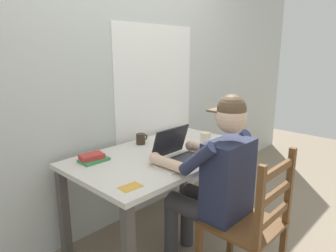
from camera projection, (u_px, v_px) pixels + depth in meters
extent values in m
plane|color=gray|center=(165.00, 236.00, 2.50)|extent=(8.00, 8.00, 0.00)
cube|color=beige|center=(121.00, 73.00, 2.51)|extent=(6.00, 0.04, 2.60)
cube|color=white|center=(156.00, 87.00, 2.80)|extent=(0.95, 0.01, 1.10)
cube|color=beige|center=(157.00, 146.00, 2.93)|extent=(1.01, 0.06, 0.04)
cube|color=beige|center=(164.00, 155.00, 2.33)|extent=(1.42, 0.82, 0.03)
cube|color=#4C4742|center=(248.00, 185.00, 2.64)|extent=(0.06, 0.06, 0.69)
cube|color=#4C4742|center=(64.00, 213.00, 2.19)|extent=(0.06, 0.06, 0.69)
cube|color=#4C4742|center=(184.00, 164.00, 3.13)|extent=(0.06, 0.06, 0.69)
cube|color=#232842|center=(228.00, 179.00, 1.91)|extent=(0.34, 0.20, 0.50)
sphere|color=#DBB293|center=(231.00, 118.00, 1.81)|extent=(0.19, 0.19, 0.19)
sphere|color=brown|center=(232.00, 109.00, 1.80)|extent=(0.17, 0.17, 0.17)
cube|color=brown|center=(219.00, 110.00, 1.86)|extent=(0.13, 0.10, 0.01)
cylinder|color=#38383D|center=(193.00, 209.00, 2.04)|extent=(0.13, 0.40, 0.13)
cylinder|color=#38383D|center=(209.00, 200.00, 2.17)|extent=(0.13, 0.40, 0.13)
cylinder|color=#38383D|center=(171.00, 228.00, 2.23)|extent=(0.10, 0.10, 0.45)
cylinder|color=#38383D|center=(187.00, 218.00, 2.35)|extent=(0.10, 0.10, 0.45)
cylinder|color=#232842|center=(198.00, 159.00, 1.79)|extent=(0.10, 0.25, 0.24)
cylinder|color=#DBB293|center=(169.00, 164.00, 1.96)|extent=(0.07, 0.28, 0.07)
sphere|color=#DBB293|center=(155.00, 158.00, 2.06)|extent=(0.08, 0.08, 0.08)
cylinder|color=#232842|center=(234.00, 144.00, 2.07)|extent=(0.10, 0.25, 0.24)
cylinder|color=#DBB293|center=(206.00, 149.00, 2.25)|extent=(0.07, 0.28, 0.07)
sphere|color=#DBB293|center=(190.00, 146.00, 2.33)|extent=(0.08, 0.08, 0.08)
cube|color=brown|center=(243.00, 223.00, 1.89)|extent=(0.42, 0.42, 0.02)
cube|color=brown|center=(231.00, 231.00, 2.21)|extent=(0.04, 0.04, 0.43)
cube|color=brown|center=(289.00, 186.00, 1.84)|extent=(0.04, 0.04, 0.48)
cube|color=brown|center=(259.00, 209.00, 1.57)|extent=(0.04, 0.04, 0.48)
cube|color=brown|center=(274.00, 216.00, 1.74)|extent=(0.36, 0.02, 0.04)
cube|color=brown|center=(276.00, 193.00, 1.70)|extent=(0.36, 0.02, 0.04)
cube|color=brown|center=(278.00, 170.00, 1.67)|extent=(0.36, 0.02, 0.04)
cube|color=#232328|center=(186.00, 161.00, 2.12)|extent=(0.33, 0.23, 0.02)
cube|color=#38383D|center=(186.00, 160.00, 2.12)|extent=(0.29, 0.17, 0.00)
cube|color=#232328|center=(170.00, 142.00, 2.19)|extent=(0.33, 0.08, 0.21)
cube|color=#99A8B2|center=(170.00, 142.00, 2.19)|extent=(0.29, 0.06, 0.18)
ellipsoid|color=black|center=(205.00, 152.00, 2.29)|extent=(0.06, 0.10, 0.03)
cylinder|color=beige|center=(205.00, 138.00, 2.54)|extent=(0.09, 0.09, 0.10)
torus|color=beige|center=(209.00, 136.00, 2.57)|extent=(0.05, 0.01, 0.05)
cylinder|color=#38281E|center=(141.00, 139.00, 2.53)|extent=(0.07, 0.07, 0.09)
torus|color=#38281E|center=(145.00, 137.00, 2.56)|extent=(0.05, 0.01, 0.05)
cylinder|color=white|center=(180.00, 133.00, 2.71)|extent=(0.08, 0.08, 0.09)
torus|color=white|center=(184.00, 131.00, 2.75)|extent=(0.05, 0.01, 0.05)
cube|color=#38844C|center=(94.00, 160.00, 2.14)|extent=(0.19, 0.13, 0.02)
cube|color=#BC332D|center=(92.00, 156.00, 2.14)|extent=(0.17, 0.12, 0.03)
cube|color=white|center=(173.00, 166.00, 2.04)|extent=(0.22, 0.21, 0.01)
cube|color=gold|center=(130.00, 187.00, 1.74)|extent=(0.14, 0.10, 0.00)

